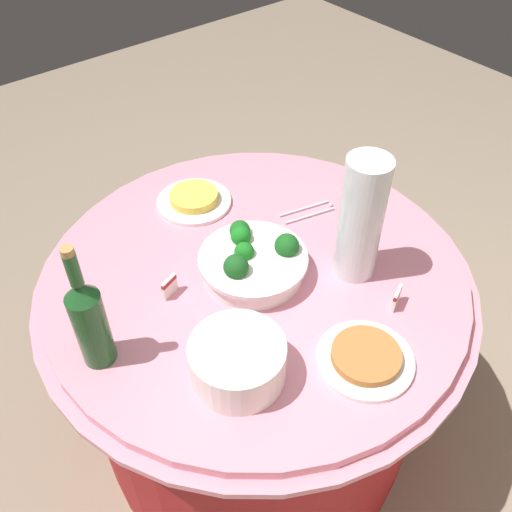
# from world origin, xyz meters

# --- Properties ---
(ground_plane) EXTENTS (6.00, 6.00, 0.00)m
(ground_plane) POSITION_xyz_m (0.00, 0.00, 0.00)
(ground_plane) COLOR gray
(buffet_table) EXTENTS (1.16, 1.16, 0.74)m
(buffet_table) POSITION_xyz_m (0.00, 0.00, 0.38)
(buffet_table) COLOR maroon
(buffet_table) RESTS_ON ground_plane
(broccoli_bowl) EXTENTS (0.28, 0.28, 0.11)m
(broccoli_bowl) POSITION_xyz_m (0.01, 0.00, 0.78)
(broccoli_bowl) COLOR white
(broccoli_bowl) RESTS_ON buffet_table
(plate_stack) EXTENTS (0.21, 0.21, 0.10)m
(plate_stack) POSITION_xyz_m (0.23, 0.23, 0.79)
(plate_stack) COLOR white
(plate_stack) RESTS_ON buffet_table
(wine_bottle) EXTENTS (0.07, 0.07, 0.34)m
(wine_bottle) POSITION_xyz_m (0.45, -0.01, 0.87)
(wine_bottle) COLOR #1C5123
(wine_bottle) RESTS_ON buffet_table
(decorative_fruit_vase) EXTENTS (0.11, 0.11, 0.34)m
(decorative_fruit_vase) POSITION_xyz_m (-0.20, 0.16, 0.90)
(decorative_fruit_vase) COLOR silver
(decorative_fruit_vase) RESTS_ON buffet_table
(serving_tongs) EXTENTS (0.17, 0.08, 0.01)m
(serving_tongs) POSITION_xyz_m (-0.27, -0.09, 0.74)
(serving_tongs) COLOR silver
(serving_tongs) RESTS_ON buffet_table
(food_plate_fried_egg) EXTENTS (0.22, 0.22, 0.04)m
(food_plate_fried_egg) POSITION_xyz_m (-0.03, -0.33, 0.75)
(food_plate_fried_egg) COLOR white
(food_plate_fried_egg) RESTS_ON buffet_table
(food_plate_peanuts) EXTENTS (0.22, 0.22, 0.03)m
(food_plate_peanuts) POSITION_xyz_m (-0.01, 0.38, 0.75)
(food_plate_peanuts) COLOR white
(food_plate_peanuts) RESTS_ON buffet_table
(label_placard_front) EXTENTS (0.05, 0.02, 0.05)m
(label_placard_front) POSITION_xyz_m (0.22, -0.07, 0.77)
(label_placard_front) COLOR white
(label_placard_front) RESTS_ON buffet_table
(label_placard_mid) EXTENTS (0.05, 0.03, 0.05)m
(label_placard_mid) POSITION_xyz_m (-0.19, 0.31, 0.77)
(label_placard_mid) COLOR white
(label_placard_mid) RESTS_ON buffet_table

